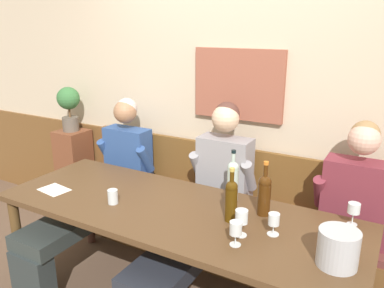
% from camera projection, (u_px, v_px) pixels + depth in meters
% --- Properties ---
extents(room_wall_back, '(6.80, 0.12, 2.80)m').
position_uv_depth(room_wall_back, '(236.00, 88.00, 3.05)').
color(room_wall_back, beige).
rests_on(room_wall_back, ground).
extents(wood_wainscot_panel, '(6.80, 0.03, 0.91)m').
position_uv_depth(wood_wainscot_panel, '(230.00, 199.00, 3.28)').
color(wood_wainscot_panel, brown).
rests_on(wood_wainscot_panel, ground).
extents(wall_bench, '(2.67, 0.42, 0.94)m').
position_uv_depth(wall_bench, '(219.00, 228.00, 3.16)').
color(wall_bench, brown).
rests_on(wall_bench, ground).
extents(dining_table, '(2.37, 0.85, 0.76)m').
position_uv_depth(dining_table, '(174.00, 219.00, 2.47)').
color(dining_table, '#533821').
rests_on(dining_table, ground).
extents(person_center_left_seat, '(0.51, 1.27, 1.28)m').
position_uv_depth(person_center_left_seat, '(100.00, 186.00, 3.16)').
color(person_center_left_seat, '#2B3333').
rests_on(person_center_left_seat, ground).
extents(person_left_seat, '(0.51, 1.27, 1.34)m').
position_uv_depth(person_left_seat, '(203.00, 207.00, 2.73)').
color(person_left_seat, '#332F3C').
rests_on(person_left_seat, ground).
extents(person_right_seat, '(0.53, 1.27, 1.31)m').
position_uv_depth(person_right_seat, '(344.00, 247.00, 2.28)').
color(person_right_seat, '#312A30').
rests_on(person_right_seat, ground).
extents(ice_bucket, '(0.20, 0.20, 0.18)m').
position_uv_depth(ice_bucket, '(338.00, 248.00, 1.85)').
color(ice_bucket, '#B6B9C1').
rests_on(ice_bucket, dining_table).
extents(wine_bottle_amber_mid, '(0.08, 0.08, 0.35)m').
position_uv_depth(wine_bottle_amber_mid, '(233.00, 179.00, 2.53)').
color(wine_bottle_amber_mid, '#B3CCC1').
rests_on(wine_bottle_amber_mid, dining_table).
extents(wine_bottle_green_tall, '(0.07, 0.07, 0.33)m').
position_uv_depth(wine_bottle_green_tall, '(231.00, 199.00, 2.26)').
color(wine_bottle_green_tall, '#462C08').
rests_on(wine_bottle_green_tall, dining_table).
extents(wine_bottle_clear_water, '(0.08, 0.08, 0.35)m').
position_uv_depth(wine_bottle_clear_water, '(264.00, 193.00, 2.33)').
color(wine_bottle_clear_water, '#43240B').
rests_on(wine_bottle_clear_water, dining_table).
extents(wine_glass_right_end, '(0.07, 0.07, 0.15)m').
position_uv_depth(wine_glass_right_end, '(242.00, 217.00, 2.10)').
color(wine_glass_right_end, silver).
rests_on(wine_glass_right_end, dining_table).
extents(wine_glass_left_end, '(0.07, 0.07, 0.14)m').
position_uv_depth(wine_glass_left_end, '(236.00, 229.00, 2.02)').
color(wine_glass_left_end, silver).
rests_on(wine_glass_left_end, dining_table).
extents(wine_glass_mid_left, '(0.07, 0.07, 0.13)m').
position_uv_depth(wine_glass_mid_left, '(274.00, 221.00, 2.12)').
color(wine_glass_mid_left, silver).
rests_on(wine_glass_mid_left, dining_table).
extents(wine_glass_near_bucket, '(0.07, 0.07, 0.14)m').
position_uv_depth(wine_glass_near_bucket, '(354.00, 209.00, 2.22)').
color(wine_glass_near_bucket, silver).
rests_on(wine_glass_near_bucket, dining_table).
extents(water_tumbler_right, '(0.07, 0.07, 0.09)m').
position_uv_depth(water_tumbler_right, '(113.00, 197.00, 2.51)').
color(water_tumbler_right, silver).
rests_on(water_tumbler_right, dining_table).
extents(tasting_sheet_left_guest, '(0.23, 0.18, 0.00)m').
position_uv_depth(tasting_sheet_left_guest, '(54.00, 190.00, 2.73)').
color(tasting_sheet_left_guest, white).
rests_on(tasting_sheet_left_guest, dining_table).
extents(corner_pedestal, '(0.28, 0.28, 0.88)m').
position_uv_depth(corner_pedestal, '(75.00, 173.00, 3.91)').
color(corner_pedestal, brown).
rests_on(corner_pedestal, ground).
extents(potted_plant, '(0.22, 0.22, 0.43)m').
position_uv_depth(potted_plant, '(69.00, 105.00, 3.70)').
color(potted_plant, '#60554A').
rests_on(potted_plant, corner_pedestal).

